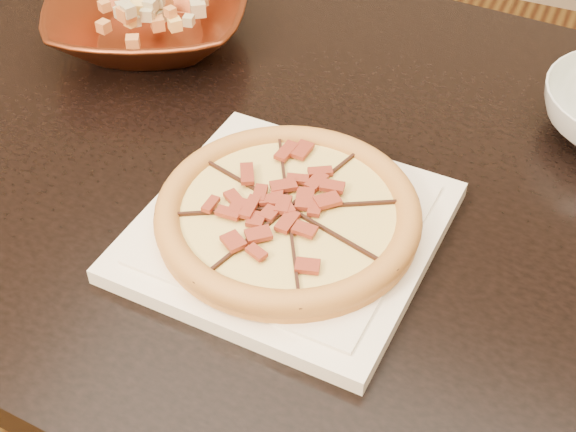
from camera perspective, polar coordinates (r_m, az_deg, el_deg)
name	(u,v)px	position (r m, az deg, el deg)	size (l,w,h in m)	color
dining_table	(278,212)	(1.01, -0.73, 0.27)	(1.37, 0.93, 0.75)	black
plate	(288,230)	(0.82, 0.00, -0.99)	(0.30, 0.30, 0.02)	white
pizza	(288,213)	(0.80, 0.00, 0.20)	(0.27, 0.27, 0.03)	#D99244
bronze_bowl	(148,19)	(1.13, -9.89, 13.61)	(0.27, 0.27, 0.07)	maroon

